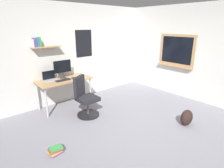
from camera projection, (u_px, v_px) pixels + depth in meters
name	position (u px, v px, depth m)	size (l,w,h in m)	color
ground_plane	(140.00, 130.00, 3.75)	(5.20, 5.20, 0.00)	gray
wall_back	(74.00, 53.00, 5.09)	(5.00, 0.30, 2.60)	silver
wall_right	(202.00, 54.00, 4.90)	(0.22, 5.00, 2.60)	silver
desk	(64.00, 82.00, 4.65)	(1.34, 0.64, 0.74)	tan
office_chair	(85.00, 99.00, 4.27)	(0.55, 0.56, 0.95)	black
laptop	(50.00, 78.00, 4.53)	(0.31, 0.21, 0.23)	#ADAFB5
monitor_primary	(63.00, 68.00, 4.64)	(0.46, 0.17, 0.46)	#38383D
keyboard	(63.00, 80.00, 4.52)	(0.37, 0.13, 0.02)	black
computer_mouse	(73.00, 78.00, 4.70)	(0.10, 0.06, 0.03)	#262628
coffee_mug	(84.00, 74.00, 4.95)	(0.08, 0.08, 0.09)	silver
backpack	(187.00, 118.00, 3.91)	(0.32, 0.22, 0.35)	black
book_stack_on_floor	(56.00, 150.00, 3.06)	(0.24, 0.19, 0.13)	#7A3D99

